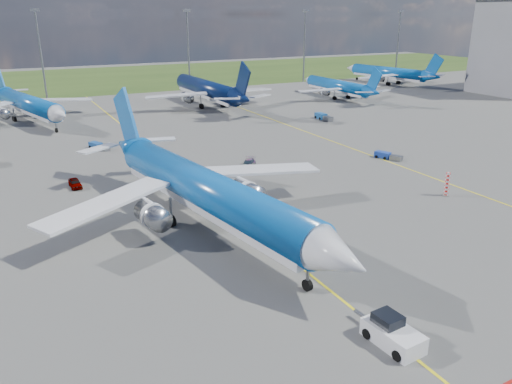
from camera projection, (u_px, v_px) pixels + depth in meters
name	position (u px, v px, depth m)	size (l,w,h in m)	color
ground	(303.00, 269.00, 44.12)	(400.00, 400.00, 0.00)	#535350
grass_strip	(66.00, 81.00, 169.55)	(400.00, 80.00, 0.01)	#2D4719
taxiway_lines	(194.00, 181.00, 67.35)	(60.25, 160.00, 0.02)	yellow
floodlight_masts	(119.00, 48.00, 136.20)	(202.20, 0.50, 22.70)	slate
warning_post	(447.00, 184.00, 61.56)	(0.50, 0.50, 3.00)	red
bg_jet_nnw	(32.00, 122.00, 104.65)	(31.06, 40.76, 10.68)	#0C57AE
bg_jet_n	(207.00, 106.00, 122.74)	(34.40, 45.15, 11.82)	#07163E
bg_jet_ne	(336.00, 98.00, 134.31)	(26.72, 35.08, 9.19)	#0C57AE
bg_jet_ene	(387.00, 84.00, 161.26)	(29.94, 39.29, 10.29)	#0C57AE
main_airliner	(209.00, 229.00, 52.52)	(35.44, 46.52, 12.18)	#0C57AE
pushback_tug	(392.00, 333.00, 34.00)	(2.50, 5.95, 1.99)	silver
service_car_a	(75.00, 183.00, 64.82)	(1.37, 3.40, 1.16)	#999999
service_car_b	(176.00, 164.00, 72.33)	(2.44, 5.29, 1.47)	#999999
service_car_c	(249.00, 164.00, 73.18)	(1.68, 4.12, 1.20)	#999999
baggage_tug_w	(387.00, 156.00, 77.67)	(2.70, 4.49, 0.98)	#19399B
baggage_tug_c	(99.00, 146.00, 83.36)	(2.87, 4.55, 1.00)	#184891
baggage_tug_e	(323.00, 117.00, 106.59)	(1.64, 5.41, 1.20)	#184F92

